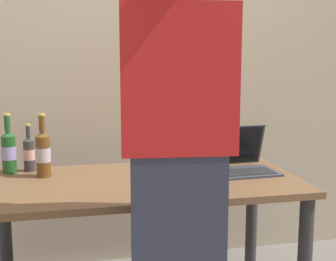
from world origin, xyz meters
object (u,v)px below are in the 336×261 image
object	(u,v)px
beer_bottle_amber	(29,153)
beer_bottle_brown	(43,153)
laptop	(242,161)
person_figure	(178,169)
beer_bottle_dark	(9,151)

from	to	relation	value
beer_bottle_amber	beer_bottle_brown	distance (m)	0.16
laptop	person_figure	world-z (taller)	person_figure
laptop	beer_bottle_dark	size ratio (longest dim) A/B	1.06
beer_bottle_amber	beer_bottle_brown	world-z (taller)	beer_bottle_brown
beer_bottle_brown	laptop	bearing A→B (deg)	-5.57
laptop	beer_bottle_amber	xyz separation A→B (m)	(-1.14, 0.24, 0.04)
person_figure	beer_bottle_brown	bearing A→B (deg)	127.54
person_figure	laptop	bearing A→B (deg)	50.39
beer_bottle_brown	beer_bottle_dark	bearing A→B (deg)	148.21
beer_bottle_amber	beer_bottle_dark	size ratio (longest dim) A/B	0.81
beer_bottle_dark	beer_bottle_brown	xyz separation A→B (m)	(0.18, -0.11, 0.00)
laptop	beer_bottle_dark	xyz separation A→B (m)	(-1.24, 0.22, 0.07)
laptop	beer_bottle_amber	distance (m)	1.16
laptop	person_figure	bearing A→B (deg)	-129.61
beer_bottle_amber	beer_bottle_dark	world-z (taller)	beer_bottle_dark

